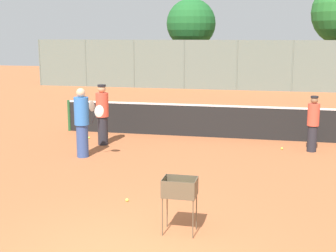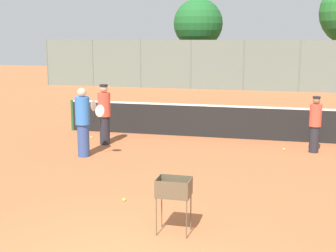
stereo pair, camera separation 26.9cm
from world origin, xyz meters
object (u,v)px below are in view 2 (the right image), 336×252
object	(u,v)px
player_red_cap	(83,122)
player_yellow_shirt	(315,123)
tennis_net	(208,120)
player_white_outfit	(104,114)
ball_cart	(175,192)

from	to	relation	value
player_red_cap	player_yellow_shirt	xyz separation A→B (m)	(6.14, 1.97, -0.14)
tennis_net	player_yellow_shirt	distance (m)	3.46
tennis_net	player_white_outfit	distance (m)	3.40
tennis_net	player_red_cap	distance (m)	4.38
tennis_net	ball_cart	bearing A→B (deg)	-85.40
tennis_net	player_yellow_shirt	world-z (taller)	player_yellow_shirt
player_white_outfit	player_yellow_shirt	world-z (taller)	player_white_outfit
player_yellow_shirt	ball_cart	size ratio (longest dim) A/B	1.68
player_white_outfit	player_red_cap	size ratio (longest dim) A/B	0.97
player_red_cap	ball_cart	size ratio (longest dim) A/B	1.98
tennis_net	player_red_cap	world-z (taller)	player_red_cap
tennis_net	player_yellow_shirt	bearing A→B (deg)	-21.28
tennis_net	player_white_outfit	size ratio (longest dim) A/B	5.28
player_white_outfit	player_red_cap	distance (m)	1.50
player_white_outfit	player_red_cap	world-z (taller)	player_red_cap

